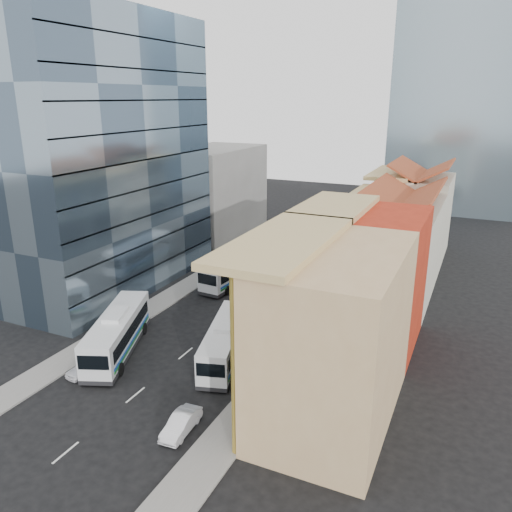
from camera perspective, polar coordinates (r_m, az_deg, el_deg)
The scene contains 15 objects.
ground at distance 39.26m, azimuth -14.55°, elevation -15.85°, with size 200.00×200.00×0.00m, color black.
sidewalk_right at distance 53.01m, azimuth 8.09°, elevation -6.09°, with size 3.00×90.00×0.15m, color slate.
sidewalk_left at distance 59.59m, azimuth -7.76°, elevation -3.33°, with size 3.00×90.00×0.15m, color slate.
shophouse_tan at distance 34.33m, azimuth 9.03°, elevation -9.06°, with size 8.00×14.00×12.00m, color tan.
shophouse_red at distance 45.12m, azimuth 13.25°, elevation -2.63°, with size 8.00×10.00×12.00m, color #AE2913.
shophouse_cream_near at distance 54.31m, azimuth 15.26°, elevation -0.41°, with size 8.00×9.00×10.00m, color beige.
shophouse_cream_mid at distance 62.87m, azimuth 16.70°, elevation 1.92°, with size 8.00×9.00×10.00m, color beige.
shophouse_cream_far at distance 72.87m, azimuth 17.98°, elevation 4.33°, with size 8.00×12.00×11.00m, color beige.
office_tower at distance 58.77m, azimuth -17.13°, elevation 10.79°, with size 12.00×26.00×30.00m, color #394A5B.
office_block_far at distance 77.99m, azimuth -4.82°, elevation 7.10°, with size 10.00×18.00×14.00m, color gray.
bus_left_near at distance 45.36m, azimuth -15.56°, elevation -8.37°, with size 2.75×11.75×3.77m, color silver, non-canonical shape.
bus_left_far at distance 59.66m, azimuth -2.39°, elevation -1.28°, with size 2.78×11.89×3.81m, color silver, non-canonical shape.
bus_right at distance 42.71m, azimuth -3.51°, elevation -9.63°, with size 2.53×10.79×3.46m, color silver, non-canonical shape.
sedan_left at distance 43.40m, azimuth -18.80°, elevation -11.85°, with size 1.43×3.55×1.21m, color white.
sedan_right at distance 35.32m, azimuth -8.56°, elevation -18.41°, with size 1.33×3.79×1.25m, color silver.
Camera 1 is at (21.78, -24.70, 21.37)m, focal length 35.00 mm.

